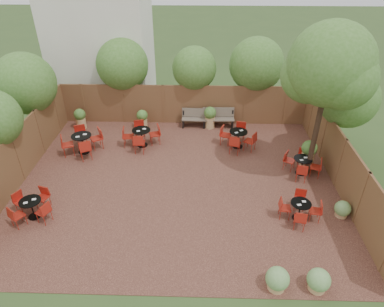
{
  "coord_description": "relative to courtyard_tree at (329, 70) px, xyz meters",
  "views": [
    {
      "loc": [
        0.86,
        -10.63,
        8.05
      ],
      "look_at": [
        0.53,
        0.5,
        1.0
      ],
      "focal_mm": 32.23,
      "sensor_mm": 36.0,
      "label": 1
    }
  ],
  "objects": [
    {
      "name": "neighbour_building",
      "position": [
        -9.61,
        7.31,
        -0.26
      ],
      "size": [
        5.0,
        4.0,
        8.0
      ],
      "primitive_type": "cube",
      "color": "silver",
      "rests_on": "ground"
    },
    {
      "name": "fence_back",
      "position": [
        -5.11,
        4.31,
        -3.26
      ],
      "size": [
        12.0,
        0.08,
        2.0
      ],
      "primitive_type": "cube",
      "color": "brown",
      "rests_on": "ground"
    },
    {
      "name": "bistro_tables",
      "position": [
        -5.46,
        0.43,
        -3.8
      ],
      "size": [
        11.03,
        6.33,
        0.96
      ],
      "color": "black",
      "rests_on": "courtyard_paving"
    },
    {
      "name": "ground",
      "position": [
        -5.11,
        -0.69,
        -4.26
      ],
      "size": [
        80.0,
        80.0,
        0.0
      ],
      "primitive_type": "plane",
      "color": "#354F23",
      "rests_on": "ground"
    },
    {
      "name": "courtyard_tree",
      "position": [
        0.0,
        0.0,
        0.0
      ],
      "size": [
        2.95,
        2.88,
        5.86
      ],
      "rotation": [
        0.0,
        0.0,
        -0.24
      ],
      "color": "black",
      "rests_on": "courtyard_paving"
    },
    {
      "name": "park_bench_right",
      "position": [
        -3.41,
        3.93,
        -3.75
      ],
      "size": [
        1.55,
        0.52,
        0.95
      ],
      "rotation": [
        0.0,
        0.0,
        0.02
      ],
      "color": "brown",
      "rests_on": "courtyard_paving"
    },
    {
      "name": "park_bench_left",
      "position": [
        -4.46,
        3.93,
        -3.78
      ],
      "size": [
        1.48,
        0.52,
        0.9
      ],
      "rotation": [
        0.0,
        0.0,
        -0.03
      ],
      "color": "brown",
      "rests_on": "courtyard_paving"
    },
    {
      "name": "low_shrubs",
      "position": [
        -1.13,
        -4.66,
        -3.93
      ],
      "size": [
        3.29,
        3.5,
        0.69
      ],
      "color": "tan",
      "rests_on": "courtyard_paving"
    },
    {
      "name": "courtyard_paving",
      "position": [
        -5.11,
        -0.69,
        -4.25
      ],
      "size": [
        12.0,
        10.0,
        0.02
      ],
      "primitive_type": "cube",
      "color": "#371E16",
      "rests_on": "ground"
    },
    {
      "name": "fence_left",
      "position": [
        -11.11,
        -0.69,
        -3.26
      ],
      "size": [
        0.08,
        10.0,
        2.0
      ],
      "primitive_type": "cube",
      "color": "brown",
      "rests_on": "ground"
    },
    {
      "name": "fence_right",
      "position": [
        0.89,
        -0.69,
        -3.26
      ],
      "size": [
        0.08,
        10.0,
        2.0
      ],
      "primitive_type": "cube",
      "color": "brown",
      "rests_on": "ground"
    },
    {
      "name": "overhang_foliage",
      "position": [
        -6.45,
        2.8,
        -1.55
      ],
      "size": [
        15.64,
        10.55,
        2.63
      ],
      "color": "#3C6922",
      "rests_on": "ground"
    },
    {
      "name": "planters",
      "position": [
        -4.59,
        2.69,
        -3.67
      ],
      "size": [
        10.83,
        3.85,
        1.15
      ],
      "color": "tan",
      "rests_on": "courtyard_paving"
    }
  ]
}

